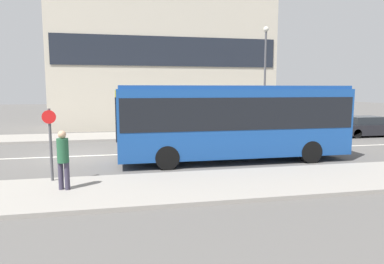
{
  "coord_description": "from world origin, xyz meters",
  "views": [
    {
      "loc": [
        2.13,
        -16.72,
        3.17
      ],
      "look_at": [
        5.14,
        -2.08,
        1.29
      ],
      "focal_mm": 32.0,
      "sensor_mm": 36.0,
      "label": 1
    }
  ],
  "objects": [
    {
      "name": "sidewalk_far",
      "position": [
        0.0,
        6.25,
        0.07
      ],
      "size": [
        44.0,
        3.5,
        0.13
      ],
      "color": "gray",
      "rests_on": "ground_plane"
    },
    {
      "name": "parked_car_1",
      "position": [
        18.18,
        3.37,
        0.63
      ],
      "size": [
        3.96,
        1.81,
        1.34
      ],
      "color": "black",
      "rests_on": "ground_plane"
    },
    {
      "name": "pedestrian_near_stop",
      "position": [
        0.36,
        -6.03,
        1.16
      ],
      "size": [
        0.34,
        0.34,
        1.81
      ],
      "rotation": [
        0.0,
        0.0,
        -0.31
      ],
      "color": "#383347",
      "rests_on": "sidewalk_near"
    },
    {
      "name": "city_bus",
      "position": [
        6.94,
        -2.38,
        1.9
      ],
      "size": [
        10.08,
        2.61,
        3.31
      ],
      "rotation": [
        0.0,
        0.0,
        0.03
      ],
      "color": "#194793",
      "rests_on": "ground_plane"
    },
    {
      "name": "ground_plane",
      "position": [
        0.0,
        0.0,
        0.0
      ],
      "size": [
        120.0,
        120.0,
        0.0
      ],
      "primitive_type": "plane",
      "color": "#595654"
    },
    {
      "name": "parked_car_0",
      "position": [
        12.82,
        3.28,
        0.61
      ],
      "size": [
        4.55,
        1.89,
        1.27
      ],
      "color": "silver",
      "rests_on": "ground_plane"
    },
    {
      "name": "sidewalk_near",
      "position": [
        0.0,
        -6.25,
        0.07
      ],
      "size": [
        44.0,
        3.5,
        0.13
      ],
      "color": "gray",
      "rests_on": "ground_plane"
    },
    {
      "name": "street_lamp",
      "position": [
        11.79,
        5.46,
        4.51
      ],
      "size": [
        0.36,
        0.36,
        7.21
      ],
      "color": "#4C4C51",
      "rests_on": "sidewalk_far"
    },
    {
      "name": "bus_stop_sign",
      "position": [
        -0.2,
        -4.87,
        1.55
      ],
      "size": [
        0.44,
        0.12,
        2.41
      ],
      "color": "#4C4C51",
      "rests_on": "sidewalk_near"
    },
    {
      "name": "lane_centerline",
      "position": [
        0.0,
        0.0,
        0.0
      ],
      "size": [
        41.8,
        0.16,
        0.01
      ],
      "color": "silver",
      "rests_on": "ground_plane"
    }
  ]
}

